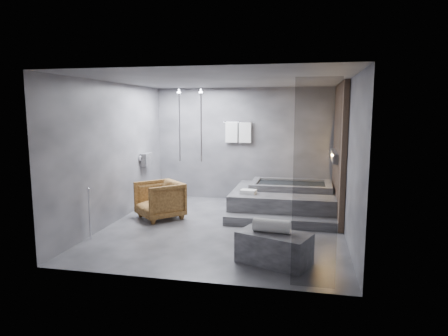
# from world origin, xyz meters

# --- Properties ---
(room) EXTENTS (5.00, 5.04, 2.82)m
(room) POSITION_xyz_m (0.40, 0.24, 1.73)
(room) COLOR #323235
(room) RESTS_ON ground
(tub_deck) EXTENTS (2.20, 2.00, 0.50)m
(tub_deck) POSITION_xyz_m (1.05, 1.45, 0.25)
(tub_deck) COLOR #38373A
(tub_deck) RESTS_ON ground
(tub_step) EXTENTS (2.20, 0.36, 0.18)m
(tub_step) POSITION_xyz_m (1.05, 0.27, 0.09)
(tub_step) COLOR #38373A
(tub_step) RESTS_ON ground
(concrete_bench) EXTENTS (1.17, 0.90, 0.47)m
(concrete_bench) POSITION_xyz_m (1.10, -1.63, 0.23)
(concrete_bench) COLOR #38383B
(concrete_bench) RESTS_ON ground
(driftwood_chair) EXTENTS (1.19, 1.20, 0.78)m
(driftwood_chair) POSITION_xyz_m (-1.45, 0.36, 0.39)
(driftwood_chair) COLOR #462A11
(driftwood_chair) RESTS_ON ground
(rolled_towel) EXTENTS (0.57, 0.27, 0.20)m
(rolled_towel) POSITION_xyz_m (1.06, -1.62, 0.57)
(rolled_towel) COLOR white
(rolled_towel) RESTS_ON concrete_bench
(deck_towel) EXTENTS (0.35, 0.28, 0.09)m
(deck_towel) POSITION_xyz_m (0.34, 0.86, 0.54)
(deck_towel) COLOR white
(deck_towel) RESTS_ON tub_deck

